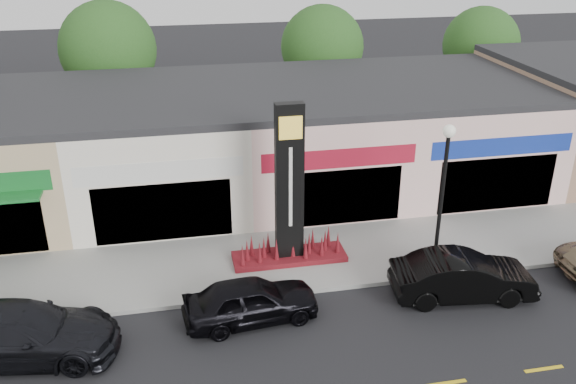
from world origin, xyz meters
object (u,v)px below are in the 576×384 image
Objects in this scene: pylon_sign at (289,208)px; car_dark_sedan at (19,333)px; car_black_conv at (463,277)px; car_black_sedan at (251,300)px; lamp_east_near at (443,185)px.

pylon_sign is 9.59m from car_dark_sedan.
car_black_conv is at bearing -80.80° from car_dark_sedan.
car_dark_sedan is 6.86m from car_black_sedan.
car_dark_sedan is 14.02m from car_black_conv.
pylon_sign reaches higher than car_dark_sedan.
pylon_sign is 1.05× the size of car_dark_sedan.
car_black_conv is (14.02, 0.37, -0.04)m from car_dark_sedan.
lamp_east_near is at bearing 16.57° from car_black_conv.
car_black_sedan is at bearing -120.30° from pylon_sign.
car_black_sedan is (-6.89, -1.54, -2.75)m from lamp_east_near.
car_black_conv is at bearing -96.80° from car_black_sedan.
car_dark_sedan is 1.33× the size of car_black_sedan.
car_dark_sedan is 1.19× the size of car_black_conv.
lamp_east_near is 14.13m from car_dark_sedan.
lamp_east_near reaches higher than car_black_sedan.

